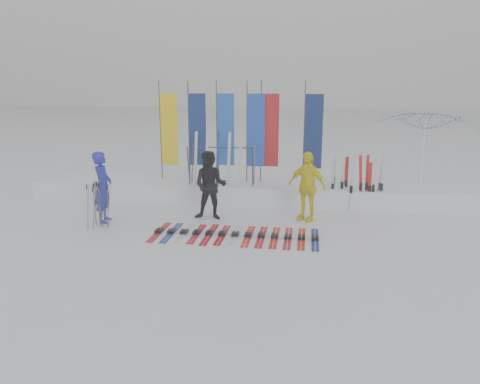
% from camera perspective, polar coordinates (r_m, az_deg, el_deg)
% --- Properties ---
extents(ground, '(120.00, 120.00, 0.00)m').
position_cam_1_polar(ground, '(10.82, -2.30, -7.06)').
color(ground, white).
rests_on(ground, ground).
extents(snow_bank, '(14.00, 1.60, 0.60)m').
position_cam_1_polar(snow_bank, '(15.09, 0.90, 0.03)').
color(snow_bank, white).
rests_on(snow_bank, ground).
extents(person_blue, '(0.59, 0.78, 1.95)m').
position_cam_1_polar(person_blue, '(13.22, -16.37, 0.57)').
color(person_blue, '#1B229F').
rests_on(person_blue, ground).
extents(person_black, '(0.94, 0.74, 1.92)m').
position_cam_1_polar(person_black, '(12.98, -3.63, 0.79)').
color(person_black, black).
rests_on(person_black, ground).
extents(person_yellow, '(1.22, 0.93, 1.92)m').
position_cam_1_polar(person_yellow, '(12.98, 8.13, 0.70)').
color(person_yellow, yellow).
rests_on(person_yellow, ground).
extents(tent_canopy, '(4.09, 4.13, 2.98)m').
position_cam_1_polar(tent_canopy, '(16.02, 21.35, 4.23)').
color(tent_canopy, white).
rests_on(tent_canopy, ground).
extents(ski_row, '(4.12, 1.69, 0.07)m').
position_cam_1_polar(ski_row, '(11.74, -0.48, -5.22)').
color(ski_row, '#AC0D15').
rests_on(ski_row, ground).
extents(pole_cluster, '(0.62, 0.67, 1.25)m').
position_cam_1_polar(pole_cluster, '(12.85, -16.83, -1.53)').
color(pole_cluster, '#595B60').
rests_on(pole_cluster, ground).
extents(feather_flags, '(5.22, 0.22, 3.20)m').
position_cam_1_polar(feather_flags, '(15.05, -0.37, 7.51)').
color(feather_flags, '#383A3F').
rests_on(feather_flags, ground).
extents(ski_rack, '(2.04, 0.80, 1.23)m').
position_cam_1_polar(ski_rack, '(14.61, -2.25, 3.91)').
color(ski_rack, '#383A3F').
rests_on(ski_rack, ground).
extents(upright_skis, '(1.48, 1.00, 1.69)m').
position_cam_1_polar(upright_skis, '(14.48, 14.08, 1.04)').
color(upright_skis, silver).
rests_on(upright_skis, ground).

